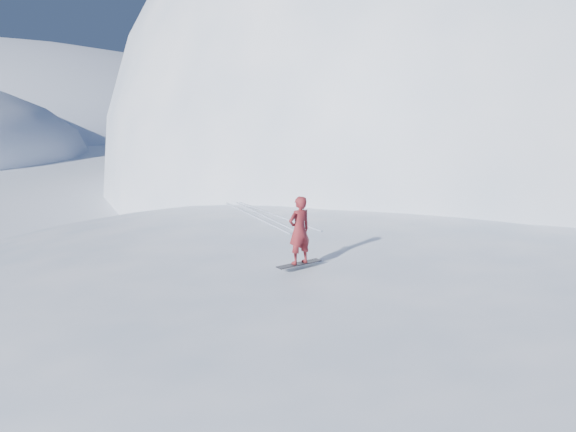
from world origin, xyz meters
name	(u,v)px	position (x,y,z in m)	size (l,w,h in m)	color
ground	(377,328)	(0.00, 0.00, 0.00)	(400.00, 400.00, 0.00)	white
near_ridge	(365,292)	(1.00, 3.00, 0.00)	(36.00, 28.00, 4.80)	white
summit_peak	(476,178)	(22.00, 26.00, 0.00)	(60.00, 56.00, 56.00)	white
peak_shoulder	(380,198)	(10.00, 20.00, 0.00)	(28.00, 24.00, 18.00)	white
wind_bumps	(333,306)	(-0.56, 2.12, 0.00)	(16.00, 14.40, 1.00)	white
snowboard	(299,264)	(-2.64, -0.58, 2.41)	(1.34, 0.25, 0.02)	black
snowboarder	(299,230)	(-2.64, -0.58, 3.32)	(0.66, 0.43, 1.80)	maroon
board_tracks	(265,215)	(-1.92, 5.62, 2.42)	(2.08, 5.95, 0.04)	silver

